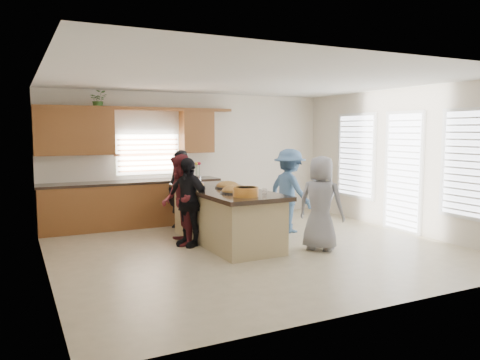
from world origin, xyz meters
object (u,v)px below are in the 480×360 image
salad_bowl (246,191)px  woman_left_mid (180,200)px  woman_left_back (181,189)px  woman_right_front (321,203)px  island (226,218)px  woman_left_front (188,202)px  woman_right_back (290,191)px

salad_bowl → woman_left_mid: (-0.69, 1.15, -0.24)m
woman_left_back → woman_right_front: woman_left_back is taller
island → woman_left_front: 0.74m
woman_left_mid → woman_right_front: woman_left_mid is taller
woman_right_back → woman_left_back: bearing=42.8°
woman_left_back → woman_right_back: woman_right_back is taller
woman_left_front → woman_left_back: bearing=135.2°
salad_bowl → woman_left_front: size_ratio=0.26×
salad_bowl → woman_left_back: (-0.21, 2.49, -0.23)m
woman_left_front → woman_left_mid: bearing=-172.2°
woman_left_mid → woman_left_front: 0.16m
woman_left_front → island: bearing=51.7°
woman_right_front → woman_left_mid: bearing=19.3°
island → woman_left_back: bearing=99.1°
salad_bowl → woman_left_mid: woman_left_mid is taller
woman_right_back → woman_right_front: (-0.29, -1.43, -0.03)m
woman_right_front → island: bearing=10.5°
island → salad_bowl: (-0.08, -0.93, 0.58)m
woman_right_back → woman_left_front: bearing=83.3°
woman_right_back → woman_right_front: size_ratio=1.04×
island → salad_bowl: 1.10m
island → woman_left_back: (-0.29, 1.56, 0.35)m
woman_left_front → woman_right_front: 2.24m
island → salad_bowl: bearing=-96.1°
woman_left_back → woman_left_mid: bearing=-54.3°
woman_left_back → woman_left_mid: (-0.47, -1.34, -0.01)m
woman_left_mid → woman_left_front: size_ratio=1.03×
island → salad_bowl: size_ratio=6.80×
salad_bowl → woman_left_front: 1.21m
salad_bowl → woman_left_front: (-0.59, 1.02, -0.27)m
woman_right_front → woman_left_back: bearing=-7.2°
woman_left_mid → woman_right_back: woman_right_back is taller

